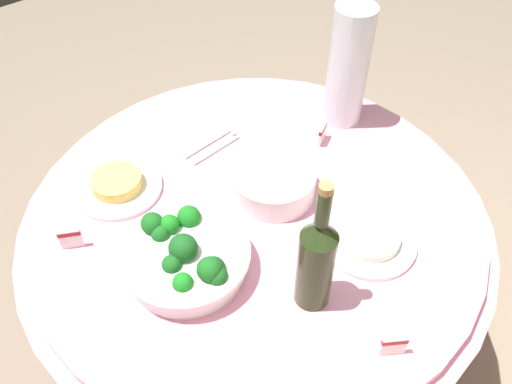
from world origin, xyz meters
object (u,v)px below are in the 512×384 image
wine_bottle (316,260)px  food_plate_noodles (118,185)px  broccoli_bowl (186,257)px  food_plate_rice (369,239)px  decorative_fruit_vase (348,69)px  serving_tongs (214,146)px  plate_stack (273,182)px  label_placard_mid (70,238)px  label_placard_rear (394,345)px  label_placard_front (322,133)px

wine_bottle → food_plate_noodles: bearing=-74.2°
broccoli_bowl → food_plate_rice: broccoli_bowl is taller
decorative_fruit_vase → serving_tongs: (0.36, -0.13, -0.16)m
plate_stack → wine_bottle: size_ratio=0.62×
food_plate_noodles → label_placard_mid: label_placard_mid is taller
wine_bottle → label_placard_rear: bearing=98.9°
plate_stack → food_plate_noodles: plate_stack is taller
decorative_fruit_vase → label_placard_front: decorative_fruit_vase is taller
wine_bottle → label_placard_rear: wine_bottle is taller
broccoli_bowl → label_placard_front: broccoli_bowl is taller
food_plate_noodles → label_placard_front: bearing=159.3°
serving_tongs → food_plate_rice: food_plate_rice is taller
plate_stack → wine_bottle: 0.33m
food_plate_noodles → food_plate_rice: food_plate_noodles is taller
serving_tongs → broccoli_bowl: bearing=44.9°
broccoli_bowl → label_placard_rear: 0.46m
broccoli_bowl → label_placard_mid: bearing=-52.9°
serving_tongs → label_placard_rear: label_placard_rear is taller
label_placard_mid → plate_stack: bearing=160.5°
wine_bottle → serving_tongs: 0.54m
plate_stack → label_placard_front: plate_stack is taller
food_plate_rice → serving_tongs: bearing=-81.8°
wine_bottle → food_plate_noodles: 0.57m
wine_bottle → label_placard_mid: size_ratio=6.11×
serving_tongs → food_plate_noodles: food_plate_noodles is taller
plate_stack → decorative_fruit_vase: size_ratio=0.62×
label_placard_mid → broccoli_bowl: bearing=127.1°
serving_tongs → wine_bottle: bearing=75.7°
plate_stack → label_placard_mid: plate_stack is taller
wine_bottle → label_placard_front: (-0.37, -0.34, -0.10)m
wine_bottle → label_placard_rear: size_ratio=6.11×
serving_tongs → label_placard_mid: (0.45, 0.07, 0.03)m
decorative_fruit_vase → label_placard_front: bearing=18.8°
label_placard_rear → broccoli_bowl: bearing=-65.8°
wine_bottle → label_placard_mid: 0.56m
broccoli_bowl → label_placard_mid: 0.27m
broccoli_bowl → label_placard_rear: (-0.19, 0.42, -0.01)m
food_plate_rice → broccoli_bowl: bearing=-29.8°
food_plate_rice → label_placard_rear: bearing=50.9°
plate_stack → food_plate_noodles: bearing=-41.4°
broccoli_bowl → food_plate_noodles: (-0.01, -0.31, -0.03)m
food_plate_rice → label_placard_mid: bearing=-39.0°
plate_stack → wine_bottle: (0.14, 0.28, 0.09)m
decorative_fruit_vase → label_placard_mid: decorative_fruit_vase is taller
food_plate_noodles → label_placard_front: 0.56m
plate_stack → label_placard_mid: size_ratio=3.82×
food_plate_rice → label_placard_mid: label_placard_mid is taller
label_placard_rear → serving_tongs: bearing=-98.1°
broccoli_bowl → label_placard_front: size_ratio=5.09×
decorative_fruit_vase → food_plate_noodles: (0.64, -0.16, -0.15)m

